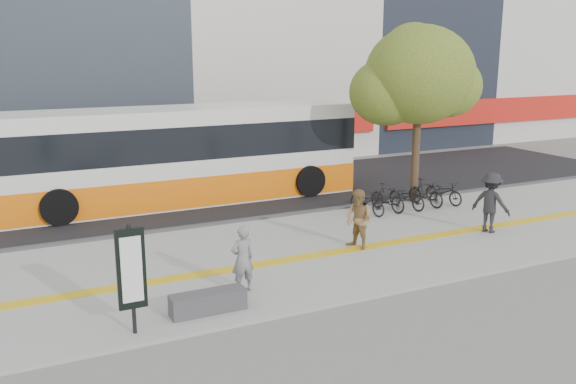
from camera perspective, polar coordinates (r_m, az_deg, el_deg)
name	(u,v)px	position (r m, az deg, el deg)	size (l,w,h in m)	color
ground	(294,277)	(15.23, 0.52, -7.92)	(120.00, 120.00, 0.00)	slate
sidewalk	(268,258)	(16.48, -1.82, -6.10)	(40.00, 7.00, 0.08)	gray
tactile_strip	(276,262)	(16.04, -1.09, -6.48)	(40.00, 0.45, 0.01)	gold
street	(186,198)	(23.26, -9.42, -0.55)	(40.00, 8.00, 0.06)	black
curb	(223,224)	(19.57, -6.04, -2.94)	(40.00, 0.25, 0.14)	#3C3C3E
bench	(208,302)	(13.16, -7.42, -10.09)	(1.60, 0.45, 0.45)	#3C3C3E
signboard	(131,271)	(12.12, -14.33, -7.08)	(0.55, 0.10, 2.20)	black
street_tree	(417,77)	(22.16, 11.85, 10.40)	(4.40, 3.80, 6.31)	#332117
bus	(183,158)	(22.41, -9.69, 3.16)	(12.72, 3.02, 3.39)	silver
bicycle_row	(407,196)	(21.57, 10.96, -0.36)	(4.09, 1.70, 0.94)	black
seated_woman	(242,259)	(13.96, -4.25, -6.22)	(0.56, 0.37, 1.54)	black
pedestrian_tan	(359,220)	(16.94, 6.57, -2.55)	(0.81, 0.63, 1.66)	olive
pedestrian_dark	(491,203)	(19.33, 18.30, -0.94)	(1.17, 0.67, 1.82)	black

